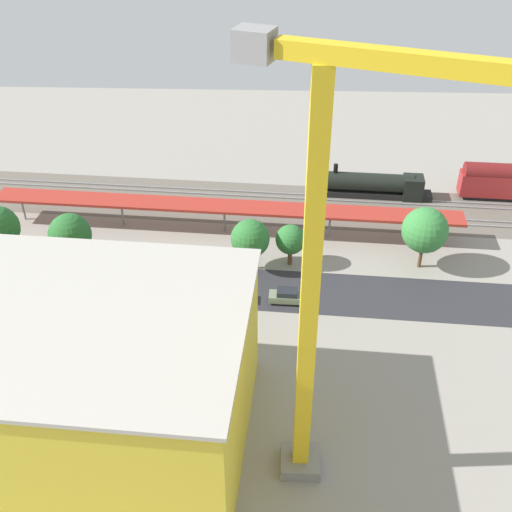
% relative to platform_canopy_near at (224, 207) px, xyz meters
% --- Properties ---
extents(ground_plane, '(146.49, 146.49, 0.00)m').
position_rel_platform_canopy_near_xyz_m(ground_plane, '(0.80, 11.33, -4.00)').
color(ground_plane, gray).
rests_on(ground_plane, ground).
extents(rail_bed, '(92.26, 19.68, 0.01)m').
position_rel_platform_canopy_near_xyz_m(rail_bed, '(0.80, -8.73, -4.00)').
color(rail_bed, '#665E54').
rests_on(rail_bed, ground).
extents(street_asphalt, '(91.95, 15.09, 0.01)m').
position_rel_platform_canopy_near_xyz_m(street_asphalt, '(0.80, 13.97, -4.00)').
color(street_asphalt, '#2D2D33').
rests_on(street_asphalt, ground).
extents(track_rails, '(91.36, 13.27, 0.12)m').
position_rel_platform_canopy_near_xyz_m(track_rails, '(0.80, -8.73, -3.82)').
color(track_rails, '#9E9EA8').
rests_on(track_rails, ground).
extents(platform_canopy_near, '(68.61, 8.60, 4.24)m').
position_rel_platform_canopy_near_xyz_m(platform_canopy_near, '(0.00, 0.00, 0.00)').
color(platform_canopy_near, '#A82D23').
rests_on(platform_canopy_near, ground).
extents(locomotive, '(17.26, 4.09, 5.36)m').
position_rel_platform_canopy_near_xyz_m(locomotive, '(-23.97, -11.53, -2.07)').
color(locomotive, black).
rests_on(locomotive, ground).
extents(parked_car_0, '(4.66, 2.09, 1.85)m').
position_rel_platform_canopy_near_xyz_m(parked_car_0, '(-9.21, 16.97, -3.19)').
color(parked_car_0, black).
rests_on(parked_car_0, ground).
extents(parked_car_1, '(4.76, 1.95, 1.79)m').
position_rel_platform_canopy_near_xyz_m(parked_car_1, '(-2.05, 16.93, -3.21)').
color(parked_car_1, black).
rests_on(parked_car_1, ground).
extents(parked_car_2, '(4.75, 2.27, 1.62)m').
position_rel_platform_canopy_near_xyz_m(parked_car_2, '(4.90, 16.76, -3.29)').
color(parked_car_2, black).
rests_on(parked_car_2, ground).
extents(parked_car_3, '(4.17, 2.01, 1.58)m').
position_rel_platform_canopy_near_xyz_m(parked_car_3, '(12.11, 17.39, -3.30)').
color(parked_car_3, black).
rests_on(parked_car_3, ground).
extents(parked_car_4, '(4.64, 2.31, 1.60)m').
position_rel_platform_canopy_near_xyz_m(parked_car_4, '(19.76, 17.44, -3.29)').
color(parked_car_4, black).
rests_on(parked_car_4, ground).
extents(parked_car_5, '(4.86, 2.14, 1.79)m').
position_rel_platform_canopy_near_xyz_m(parked_car_5, '(26.77, 17.84, -3.22)').
color(parked_car_5, black).
rests_on(parked_car_5, ground).
extents(construction_building, '(39.19, 25.61, 14.52)m').
position_rel_platform_canopy_near_xyz_m(construction_building, '(13.67, 38.34, 3.26)').
color(construction_building, yellow).
rests_on(construction_building, ground).
extents(construction_roof_slab, '(39.83, 26.25, 0.40)m').
position_rel_platform_canopy_near_xyz_m(construction_roof_slab, '(13.67, 38.34, 10.72)').
color(construction_roof_slab, '#B7B2A8').
rests_on(construction_roof_slab, construction_building).
extents(tower_crane, '(26.34, 10.55, 39.25)m').
position_rel_platform_canopy_near_xyz_m(tower_crane, '(-12.39, 42.47, 19.23)').
color(tower_crane, gray).
rests_on(tower_crane, ground).
extents(street_tree_0, '(5.74, 5.74, 7.45)m').
position_rel_platform_canopy_near_xyz_m(street_tree_0, '(19.86, 9.38, 0.56)').
color(street_tree_0, brown).
rests_on(street_tree_0, ground).
extents(street_tree_2, '(4.05, 4.05, 6.02)m').
position_rel_platform_canopy_near_xyz_m(street_tree_2, '(-9.59, 8.54, -0.05)').
color(street_tree_2, brown).
rests_on(street_tree_2, ground).
extents(street_tree_3, '(5.18, 5.18, 7.33)m').
position_rel_platform_canopy_near_xyz_m(street_tree_3, '(-4.25, 9.69, 0.72)').
color(street_tree_3, brown).
rests_on(street_tree_3, ground).
extents(street_tree_4, '(6.12, 6.12, 8.85)m').
position_rel_platform_canopy_near_xyz_m(street_tree_4, '(-27.19, 8.42, 1.77)').
color(street_tree_4, brown).
rests_on(street_tree_4, ground).
extents(traffic_light, '(0.50, 0.36, 6.42)m').
position_rel_platform_canopy_near_xyz_m(traffic_light, '(7.17, 18.71, 0.25)').
color(traffic_light, '#333333').
rests_on(traffic_light, ground).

